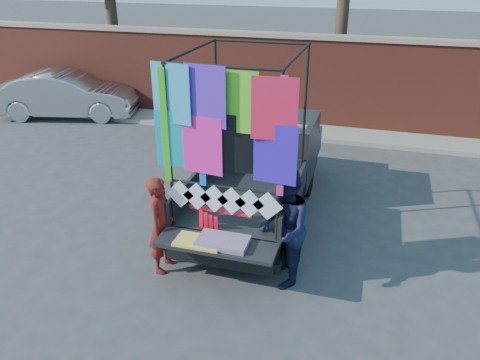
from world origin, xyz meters
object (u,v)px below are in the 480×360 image
(sedan, at_px, (67,95))
(pickup_truck, at_px, (264,165))
(woman, at_px, (162,225))
(man, at_px, (284,228))

(sedan, bearing_deg, pickup_truck, -132.37)
(pickup_truck, height_order, woman, pickup_truck)
(woman, xyz_separation_m, man, (1.85, 0.21, 0.13))
(pickup_truck, height_order, sedan, pickup_truck)
(woman, bearing_deg, man, -85.13)
(woman, height_order, man, man)
(man, bearing_deg, woman, -98.58)
(pickup_truck, height_order, man, pickup_truck)
(pickup_truck, distance_m, woman, 2.77)
(sedan, distance_m, man, 10.19)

